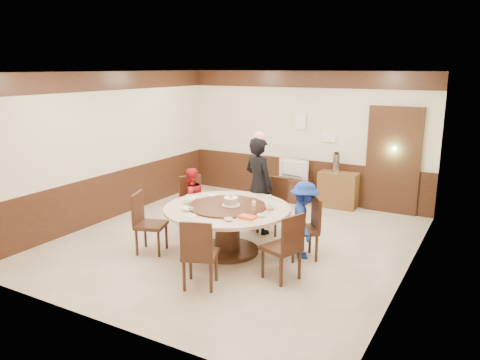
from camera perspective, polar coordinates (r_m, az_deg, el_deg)
The scene contains 31 objects.
room at distance 7.69m, azimuth -0.40°, elevation 0.09°, with size 6.00×6.04×2.84m.
banquet_table at distance 7.37m, azimuth -1.54°, elevation -4.92°, with size 1.98×1.98×0.78m.
chair_0 at distance 7.30m, azimuth 7.74°, elevation -7.15°, with size 0.62×0.62×0.97m.
chair_1 at distance 8.38m, azimuth 3.97°, elevation -4.30°, with size 0.48×0.48×0.97m.
chair_2 at distance 8.49m, azimuth -5.58°, elevation -4.09°, with size 0.61×0.61×0.97m.
chair_3 at distance 7.59m, azimuth -10.90°, elevation -6.45°, with size 0.57×0.56×0.97m.
chair_4 at distance 6.35m, azimuth -4.90°, elevation -10.32°, with size 0.57×0.58×0.97m.
chair_5 at distance 6.57m, azimuth 5.20°, elevation -9.51°, with size 0.57×0.56×0.97m.
person_standing at distance 8.21m, azimuth 2.30°, elevation -0.63°, with size 0.63×0.41×1.72m, color black.
person_red at distance 8.37m, azimuth -6.03°, elevation -2.41°, with size 0.56×0.44×1.15m, color #B0171C.
person_blue at distance 7.25m, azimuth 7.80°, elevation -4.82°, with size 0.78×0.45×1.20m, color navy.
birthday_cake at distance 7.28m, azimuth -1.12°, elevation -2.59°, with size 0.28×0.28×0.19m.
teapot_left at distance 7.51m, azimuth -6.37°, elevation -2.45°, with size 0.17×0.15×0.13m, color white.
teapot_right at distance 7.18m, azimuth 3.67°, elevation -3.14°, with size 0.17×0.15×0.13m, color white.
bowl_0 at distance 7.85m, azimuth -3.43°, elevation -1.98°, with size 0.15×0.15×0.04m, color white.
bowl_1 at distance 6.66m, azimuth -1.42°, elevation -4.84°, with size 0.12×0.12×0.04m, color white.
bowl_2 at distance 7.16m, azimuth -6.44°, elevation -3.58°, with size 0.16×0.16×0.04m, color white.
bowl_3 at distance 6.84m, azimuth 2.60°, elevation -4.35°, with size 0.13×0.13×0.04m, color white.
bowl_4 at distance 7.76m, azimuth -5.60°, elevation -2.22°, with size 0.15×0.15×0.04m, color white.
saucer_near at distance 6.92m, azimuth -6.11°, elevation -4.32°, with size 0.18×0.18×0.01m, color white.
saucer_far at distance 7.52m, azimuth 3.37°, elevation -2.79°, with size 0.18×0.18×0.01m, color white.
shrimp_platter at distance 6.69m, azimuth 0.94°, elevation -4.68°, with size 0.30×0.20×0.06m.
bottle_0 at distance 7.06m, azimuth 1.69°, elevation -3.25°, with size 0.06×0.06×0.16m, color white.
bottle_1 at distance 6.96m, azimuth 3.46°, elevation -3.51°, with size 0.06×0.06×0.16m, color white.
bottle_2 at distance 7.37m, azimuth 3.68°, elevation -2.54°, with size 0.06×0.06×0.16m, color white.
tv_stand at distance 10.35m, azimuth 6.24°, elevation -1.17°, with size 0.85×0.45×0.50m, color #361C10.
television at distance 10.24m, azimuth 6.30°, elevation 1.35°, with size 0.74×0.10×0.43m, color gray.
side_cabinet at distance 9.99m, azimuth 11.87°, elevation -1.18°, with size 0.80×0.40×0.75m, color brown.
thermos at distance 9.89m, azimuth 11.66°, elevation 2.04°, with size 0.15×0.15×0.38m, color silver.
notice_left at distance 10.23m, azimuth 7.35°, elevation 7.18°, with size 0.25×0.00×0.35m, color white.
notice_right at distance 10.04m, azimuth 10.75°, elevation 5.21°, with size 0.30×0.00×0.22m, color white.
Camera 1 is at (3.74, -6.46, 2.88)m, focal length 35.00 mm.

